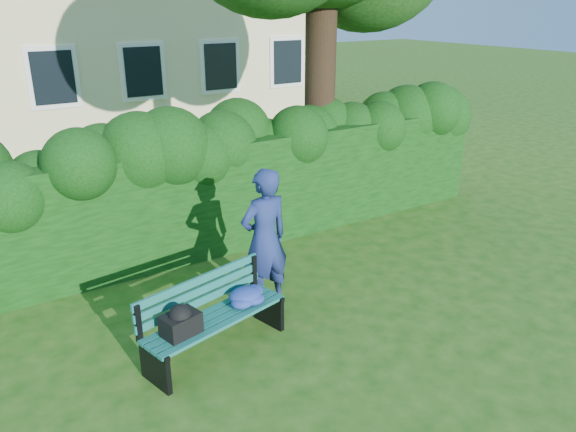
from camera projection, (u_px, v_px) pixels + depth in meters
ground at (311, 291)px, 8.01m from camera, size 80.00×80.00×0.00m
hedge at (236, 190)px, 9.41m from camera, size 10.00×1.00×1.80m
park_bench at (215, 313)px, 6.49m from camera, size 1.86×0.96×0.89m
man_reading at (265, 240)px, 7.30m from camera, size 0.73×0.51×1.93m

